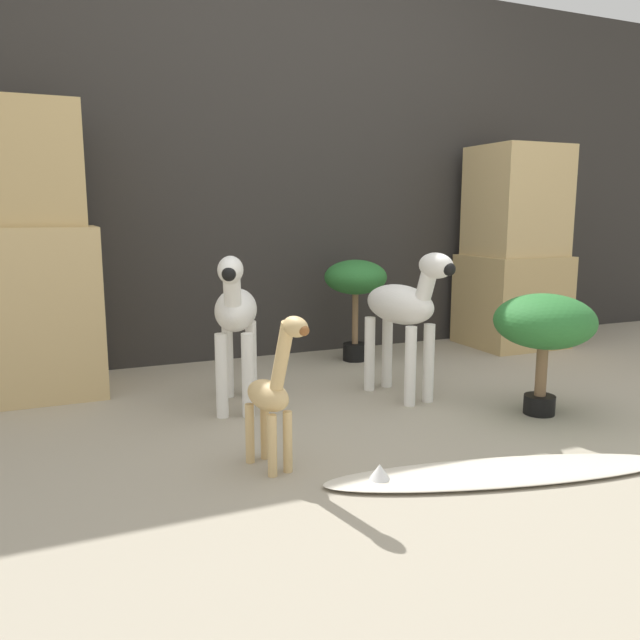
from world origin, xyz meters
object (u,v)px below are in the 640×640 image
Objects in this scene: zebra_right at (404,309)px; zebra_left at (235,316)px; giraffe_figurine at (273,392)px; potted_palm_back at (544,325)px; surfboard at (499,472)px; potted_palm_front at (355,283)px.

zebra_left is at bearing 169.74° from zebra_right.
zebra_right is 1.00× the size of zebra_left.
zebra_left is at bearing 84.32° from giraffe_figurine.
potted_palm_back is at bearing 5.40° from giraffe_figurine.
zebra_right is 1.01m from giraffe_figurine.
giraffe_figurine reaches higher than surfboard.
potted_palm_front is at bearing 35.07° from zebra_left.
potted_palm_back reaches higher than surfboard.
zebra_left is 1.32× the size of potted_palm_back.
potted_palm_front reaches higher than surfboard.
zebra_right is 0.61m from potted_palm_back.
potted_palm_back is 0.43× the size of surfboard.
giraffe_figurine is 0.44× the size of surfboard.
giraffe_figurine is 1.63m from potted_palm_front.
potted_palm_back is (1.24, 0.12, 0.12)m from giraffe_figurine.
surfboard is at bearing -100.09° from zebra_right.
giraffe_figurine is 0.79m from surfboard.
potted_palm_back is (0.29, -1.20, -0.07)m from potted_palm_front.
zebra_left is 1.17× the size of potted_palm_front.
zebra_left reaches higher than potted_palm_back.
zebra_right is 0.99m from surfboard.
giraffe_figurine is at bearing -174.60° from potted_palm_back.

